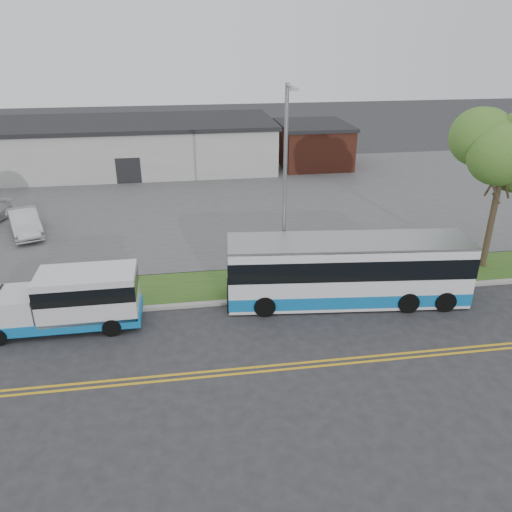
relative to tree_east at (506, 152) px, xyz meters
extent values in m
plane|color=#28282B|center=(-14.00, -3.00, -6.20)|extent=(140.00, 140.00, 0.00)
cube|color=gold|center=(-14.00, -6.85, -6.20)|extent=(70.00, 0.12, 0.01)
cube|color=gold|center=(-14.00, -7.15, -6.20)|extent=(70.00, 0.12, 0.01)
cube|color=#9E9B93|center=(-14.00, -1.90, -6.13)|extent=(80.00, 0.30, 0.15)
cube|color=#2D521B|center=(-14.00, -0.10, -6.15)|extent=(80.00, 3.30, 0.10)
cube|color=#4C4C4F|center=(-14.00, 14.00, -6.15)|extent=(80.00, 25.00, 0.10)
cube|color=#9E9E99|center=(-20.00, 24.00, -4.20)|extent=(25.00, 10.00, 4.00)
cube|color=black|center=(-20.00, 24.00, -2.03)|extent=(25.40, 10.40, 0.35)
cube|color=black|center=(-20.00, 19.05, -5.10)|extent=(2.00, 0.15, 2.20)
cube|color=brown|center=(-3.50, 23.00, -4.40)|extent=(6.00, 7.00, 3.60)
cube|color=black|center=(-3.50, 23.00, -2.45)|extent=(6.30, 7.30, 0.30)
cylinder|color=#32241B|center=(0.00, 0.00, -3.72)|extent=(0.32, 0.32, 4.76)
ellipsoid|color=#396D26|center=(0.00, 0.00, 0.02)|extent=(5.20, 5.20, 4.42)
cylinder|color=gray|center=(-11.00, -0.20, -1.35)|extent=(0.18, 0.18, 9.50)
cylinder|color=gray|center=(-11.00, -0.90, 3.30)|extent=(0.12, 1.40, 0.12)
cube|color=gray|center=(-11.00, -1.55, 3.25)|extent=(0.35, 0.18, 0.12)
cube|color=#0F66A9|center=(-20.88, -2.82, -5.70)|extent=(6.23, 2.14, 0.46)
cube|color=silver|center=(-19.88, -2.81, -4.65)|extent=(4.04, 2.13, 1.92)
cube|color=black|center=(-19.88, -2.81, -4.33)|extent=(4.05, 2.16, 0.69)
cube|color=silver|center=(-22.80, -2.83, -4.97)|extent=(1.66, 1.98, 1.10)
cylinder|color=black|center=(-23.45, -1.85, -5.82)|extent=(0.77, 0.26, 0.77)
cylinder|color=black|center=(-18.96, -3.80, -5.82)|extent=(0.77, 0.26, 0.77)
cylinder|color=black|center=(-18.97, -1.82, -5.82)|extent=(0.77, 0.26, 0.77)
cube|color=silver|center=(-8.44, -2.40, -4.66)|extent=(11.13, 3.54, 2.88)
cube|color=#0F66A9|center=(-8.44, -2.40, -5.66)|extent=(11.15, 3.56, 0.60)
cube|color=black|center=(-8.44, -2.40, -4.12)|extent=(11.17, 3.58, 0.94)
cube|color=black|center=(-13.83, -1.87, -4.32)|extent=(0.32, 2.29, 1.59)
cube|color=black|center=(-13.90, -1.87, -5.76)|extent=(0.36, 2.49, 0.50)
cube|color=gray|center=(-8.44, -2.40, -3.20)|extent=(11.13, 3.54, 0.12)
cylinder|color=black|center=(-12.41, -3.19, -5.73)|extent=(0.98, 0.41, 0.95)
cylinder|color=black|center=(-12.18, -0.85, -5.73)|extent=(0.98, 0.41, 0.95)
cylinder|color=black|center=(-5.98, -3.82, -5.73)|extent=(0.98, 0.41, 0.95)
cylinder|color=black|center=(-5.75, -1.48, -5.73)|extent=(0.98, 0.41, 0.95)
cylinder|color=black|center=(-4.29, -3.98, -5.73)|extent=(0.98, 0.41, 0.95)
cylinder|color=black|center=(-4.06, -1.65, -5.73)|extent=(0.98, 0.41, 0.95)
imported|color=black|center=(-20.87, -0.37, -5.32)|extent=(0.66, 0.54, 1.57)
imported|color=#B1B4B9|center=(-25.43, 8.45, -5.35)|extent=(3.12, 4.86, 1.51)
sphere|color=white|center=(-21.17, -0.62, -5.94)|extent=(0.32, 0.32, 0.32)
sphere|color=white|center=(-20.57, -0.12, -5.94)|extent=(0.32, 0.32, 0.32)
camera|label=1|loc=(-15.67, -22.11, 5.42)|focal=35.00mm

